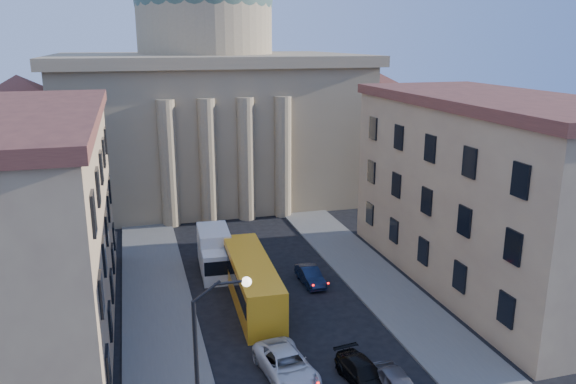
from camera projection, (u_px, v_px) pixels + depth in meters
name	position (u px, v px, depth m)	size (l,w,h in m)	color
sidewalk_left	(164.00, 350.00, 34.74)	(5.00, 60.00, 0.15)	#5D5A55
sidewalk_right	(411.00, 315.00, 39.23)	(5.00, 60.00, 0.15)	#5D5A55
church	(208.00, 97.00, 68.66)	(68.02, 28.76, 36.60)	#927C5A
building_left	(11.00, 230.00, 34.27)	(11.60, 26.60, 14.70)	tan
building_right	(492.00, 190.00, 43.27)	(11.60, 26.60, 14.70)	tan
street_lamp	(208.00, 356.00, 24.49)	(2.62, 0.44, 8.83)	black
car_left_mid	(287.00, 365.00, 31.88)	(2.53, 5.49, 1.52)	silver
car_right_mid	(364.00, 373.00, 31.30)	(1.83, 4.49, 1.30)	black
car_right_distant	(310.00, 276.00, 44.25)	(1.39, 3.98, 1.31)	#0D1932
city_bus	(252.00, 280.00, 40.69)	(3.17, 11.82, 3.30)	orange
box_truck	(215.00, 253.00, 46.34)	(2.76, 6.35, 3.42)	silver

